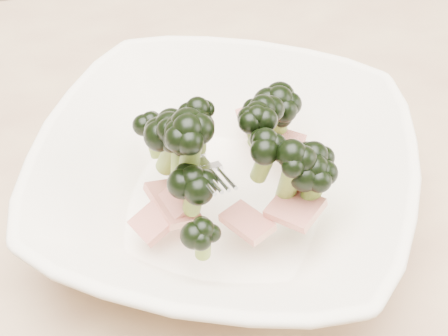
# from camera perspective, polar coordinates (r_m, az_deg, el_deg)

# --- Properties ---
(dining_table) EXTENTS (1.20, 0.80, 0.75)m
(dining_table) POSITION_cam_1_polar(r_m,az_deg,el_deg) (0.61, -7.43, -11.79)
(dining_table) COLOR tan
(dining_table) RESTS_ON ground
(broccoli_dish) EXTENTS (0.40, 0.40, 0.13)m
(broccoli_dish) POSITION_cam_1_polar(r_m,az_deg,el_deg) (0.51, 0.08, -0.68)
(broccoli_dish) COLOR white
(broccoli_dish) RESTS_ON dining_table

